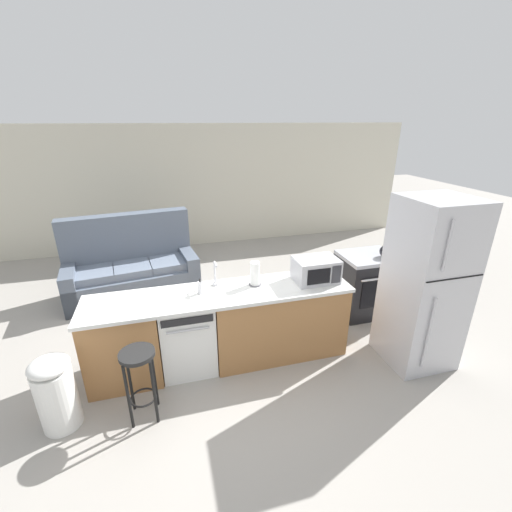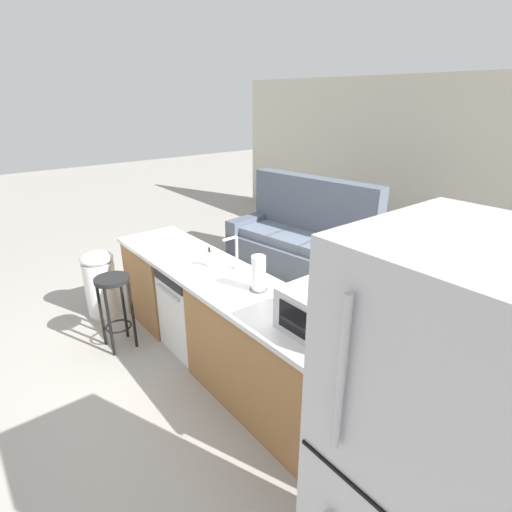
{
  "view_description": "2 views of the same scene",
  "coord_description": "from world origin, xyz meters",
  "px_view_note": "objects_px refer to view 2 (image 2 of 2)",
  "views": [
    {
      "loc": [
        -0.36,
        -3.33,
        2.67
      ],
      "look_at": [
        0.7,
        0.53,
        1.07
      ],
      "focal_mm": 24.0,
      "sensor_mm": 36.0,
      "label": 1
    },
    {
      "loc": [
        2.71,
        -1.67,
        2.3
      ],
      "look_at": [
        0.22,
        0.32,
        1.02
      ],
      "focal_mm": 28.0,
      "sensor_mm": 36.0,
      "label": 2
    }
  ],
  "objects_px": {
    "trash_bin": "(100,283)",
    "couch": "(304,242)",
    "bar_stool": "(114,297)",
    "refrigerator": "(440,501)",
    "microwave": "(321,314)",
    "paper_towel_roll": "(259,274)",
    "dishwasher": "(199,307)",
    "soap_bottle": "(210,258)"
  },
  "relations": [
    {
      "from": "refrigerator",
      "to": "bar_stool",
      "type": "relative_size",
      "value": 2.63
    },
    {
      "from": "paper_towel_roll",
      "to": "trash_bin",
      "type": "xyz_separation_m",
      "value": [
        -2.03,
        -0.6,
        -0.66
      ]
    },
    {
      "from": "dishwasher",
      "to": "soap_bottle",
      "type": "height_order",
      "value": "soap_bottle"
    },
    {
      "from": "trash_bin",
      "to": "couch",
      "type": "height_order",
      "value": "couch"
    },
    {
      "from": "paper_towel_roll",
      "to": "soap_bottle",
      "type": "xyz_separation_m",
      "value": [
        -0.63,
        -0.04,
        -0.07
      ]
    },
    {
      "from": "trash_bin",
      "to": "soap_bottle",
      "type": "bearing_deg",
      "value": 21.79
    },
    {
      "from": "couch",
      "to": "refrigerator",
      "type": "bearing_deg",
      "value": -38.95
    },
    {
      "from": "couch",
      "to": "dishwasher",
      "type": "bearing_deg",
      "value": -71.43
    },
    {
      "from": "paper_towel_roll",
      "to": "bar_stool",
      "type": "bearing_deg",
      "value": -151.39
    },
    {
      "from": "microwave",
      "to": "bar_stool",
      "type": "height_order",
      "value": "microwave"
    },
    {
      "from": "trash_bin",
      "to": "couch",
      "type": "distance_m",
      "value": 2.7
    },
    {
      "from": "microwave",
      "to": "trash_bin",
      "type": "xyz_separation_m",
      "value": [
        -2.75,
        -0.52,
        -0.66
      ]
    },
    {
      "from": "bar_stool",
      "to": "microwave",
      "type": "bearing_deg",
      "value": 17.27
    },
    {
      "from": "microwave",
      "to": "paper_towel_roll",
      "type": "distance_m",
      "value": 0.72
    },
    {
      "from": "microwave",
      "to": "couch",
      "type": "bearing_deg",
      "value": 136.41
    },
    {
      "from": "refrigerator",
      "to": "couch",
      "type": "relative_size",
      "value": 0.92
    },
    {
      "from": "soap_bottle",
      "to": "paper_towel_roll",
      "type": "bearing_deg",
      "value": 3.78
    },
    {
      "from": "refrigerator",
      "to": "couch",
      "type": "height_order",
      "value": "refrigerator"
    },
    {
      "from": "trash_bin",
      "to": "couch",
      "type": "bearing_deg",
      "value": 79.19
    },
    {
      "from": "bar_stool",
      "to": "couch",
      "type": "relative_size",
      "value": 0.35
    },
    {
      "from": "microwave",
      "to": "bar_stool",
      "type": "xyz_separation_m",
      "value": [
        -2.0,
        -0.62,
        -0.5
      ]
    },
    {
      "from": "refrigerator",
      "to": "microwave",
      "type": "height_order",
      "value": "refrigerator"
    },
    {
      "from": "microwave",
      "to": "couch",
      "type": "height_order",
      "value": "couch"
    },
    {
      "from": "refrigerator",
      "to": "microwave",
      "type": "relative_size",
      "value": 3.89
    },
    {
      "from": "paper_towel_roll",
      "to": "bar_stool",
      "type": "xyz_separation_m",
      "value": [
        -1.29,
        -0.7,
        -0.5
      ]
    },
    {
      "from": "paper_towel_roll",
      "to": "soap_bottle",
      "type": "distance_m",
      "value": 0.63
    },
    {
      "from": "bar_stool",
      "to": "couch",
      "type": "height_order",
      "value": "couch"
    },
    {
      "from": "soap_bottle",
      "to": "trash_bin",
      "type": "relative_size",
      "value": 0.24
    },
    {
      "from": "paper_towel_roll",
      "to": "soap_bottle",
      "type": "relative_size",
      "value": 1.6
    },
    {
      "from": "refrigerator",
      "to": "microwave",
      "type": "bearing_deg",
      "value": 153.0
    },
    {
      "from": "trash_bin",
      "to": "dishwasher",
      "type": "bearing_deg",
      "value": 23.19
    },
    {
      "from": "couch",
      "to": "bar_stool",
      "type": "bearing_deg",
      "value": -85.08
    },
    {
      "from": "bar_stool",
      "to": "trash_bin",
      "type": "distance_m",
      "value": 0.77
    },
    {
      "from": "refrigerator",
      "to": "paper_towel_roll",
      "type": "xyz_separation_m",
      "value": [
        -1.79,
        0.63,
        0.07
      ]
    },
    {
      "from": "dishwasher",
      "to": "refrigerator",
      "type": "relative_size",
      "value": 0.43
    },
    {
      "from": "bar_stool",
      "to": "trash_bin",
      "type": "relative_size",
      "value": 1.0
    },
    {
      "from": "soap_bottle",
      "to": "microwave",
      "type": "bearing_deg",
      "value": -1.64
    },
    {
      "from": "trash_bin",
      "to": "bar_stool",
      "type": "bearing_deg",
      "value": -7.66
    },
    {
      "from": "paper_towel_roll",
      "to": "couch",
      "type": "relative_size",
      "value": 0.13
    },
    {
      "from": "dishwasher",
      "to": "microwave",
      "type": "xyz_separation_m",
      "value": [
        1.52,
        -0.0,
        0.62
      ]
    },
    {
      "from": "dishwasher",
      "to": "refrigerator",
      "type": "height_order",
      "value": "refrigerator"
    },
    {
      "from": "paper_towel_roll",
      "to": "refrigerator",
      "type": "bearing_deg",
      "value": -19.33
    }
  ]
}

